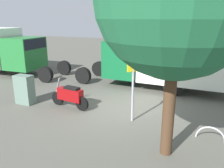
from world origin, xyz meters
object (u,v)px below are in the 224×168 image
Objects in this scene: box_truck_near at (166,59)px; motorcycle at (70,95)px; stop_sign at (133,65)px; bike_rack_hoop at (210,140)px; utility_cabinet at (25,90)px.

motorcycle is at bearing 55.65° from box_truck_near.
box_truck_near is 5.20m from motorcycle.
box_truck_near reaches higher than motorcycle.
motorcycle is (3.02, 4.11, -1.02)m from box_truck_near.
stop_sign is at bearing -177.37° from motorcycle.
bike_rack_hoop is (-2.54, 0.36, -2.01)m from stop_sign.
bike_rack_hoop is (-5.21, 0.59, -0.52)m from motorcycle.
utility_cabinet is 7.25m from bike_rack_hoop.
stop_sign reaches higher than motorcycle.
box_truck_near is 6.76m from utility_cabinet.
stop_sign reaches higher than bike_rack_hoop.
box_truck_near is at bearing -118.70° from motorcycle.
box_truck_near is 5.42m from bike_rack_hoop.
bike_rack_hoop is at bearing 171.85° from stop_sign.
motorcycle is 3.07m from stop_sign.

